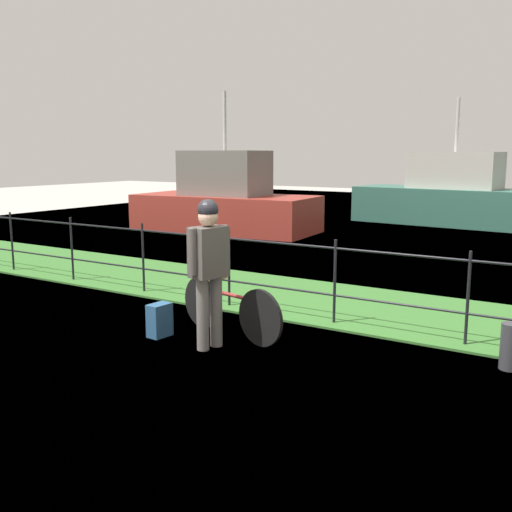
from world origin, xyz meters
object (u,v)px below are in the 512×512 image
object	(u,v)px
wooden_crate	(208,266)
mooring_bollard	(510,347)
bicycle_main	(229,308)
terrier_dog	(210,248)
backpack_on_paving	(160,320)
moored_boat_far	(453,198)
moored_boat_near	(225,202)
cyclist_person	(209,261)

from	to	relation	value
wooden_crate	mooring_bollard	size ratio (longest dim) A/B	0.82
bicycle_main	mooring_bollard	distance (m)	3.11
terrier_dog	backpack_on_paving	distance (m)	1.05
mooring_bollard	moored_boat_far	world-z (taller)	moored_boat_far
bicycle_main	mooring_bollard	size ratio (longest dim) A/B	3.43
wooden_crate	backpack_on_paving	distance (m)	0.88
wooden_crate	mooring_bollard	xyz separation A→B (m)	(3.41, 0.53, -0.57)
mooring_bollard	moored_boat_near	world-z (taller)	moored_boat_near
backpack_on_paving	mooring_bollard	xyz separation A→B (m)	(3.75, 1.07, 0.04)
bicycle_main	moored_boat_near	size ratio (longest dim) A/B	0.31
bicycle_main	mooring_bollard	xyz separation A→B (m)	(3.05, 0.61, -0.11)
mooring_bollard	moored_boat_near	xyz separation A→B (m)	(-8.72, 7.34, 0.57)
cyclist_person	moored_boat_far	distance (m)	13.42
wooden_crate	mooring_bollard	bearing A→B (deg)	8.82
cyclist_person	wooden_crate	bearing A→B (deg)	127.27
terrier_dog	backpack_on_paving	bearing A→B (deg)	-124.14
backpack_on_paving	mooring_bollard	size ratio (longest dim) A/B	0.83
bicycle_main	cyclist_person	xyz separation A→B (m)	(0.06, -0.48, 0.65)
backpack_on_paving	terrier_dog	bearing A→B (deg)	150.99
moored_boat_far	mooring_bollard	bearing A→B (deg)	-73.30
bicycle_main	moored_boat_far	distance (m)	12.95
cyclist_person	mooring_bollard	bearing A→B (deg)	20.03
cyclist_person	moored_boat_near	distance (m)	10.19
backpack_on_paving	bicycle_main	bearing A→B (deg)	128.24
terrier_dog	moored_boat_far	world-z (taller)	moored_boat_far
wooden_crate	backpack_on_paving	size ratio (longest dim) A/B	0.99
cyclist_person	bicycle_main	bearing A→B (deg)	97.58
cyclist_person	backpack_on_paving	bearing A→B (deg)	178.51
bicycle_main	backpack_on_paving	distance (m)	0.85
wooden_crate	moored_boat_far	bearing A→B (deg)	91.27
terrier_dog	mooring_bollard	world-z (taller)	terrier_dog
bicycle_main	moored_boat_near	world-z (taller)	moored_boat_near
terrier_dog	backpack_on_paving	world-z (taller)	terrier_dog
wooden_crate	moored_boat_far	world-z (taller)	moored_boat_far
cyclist_person	mooring_bollard	world-z (taller)	cyclist_person
wooden_crate	backpack_on_paving	world-z (taller)	wooden_crate
wooden_crate	terrier_dog	bearing A→B (deg)	-12.90
terrier_dog	moored_boat_near	distance (m)	9.51
terrier_dog	backpack_on_paving	xyz separation A→B (m)	(-0.36, -0.53, -0.83)
cyclist_person	moored_boat_far	size ratio (longest dim) A/B	0.27
terrier_dog	mooring_bollard	size ratio (longest dim) A/B	0.67
bicycle_main	moored_boat_far	xyz separation A→B (m)	(-0.65, 12.92, 0.47)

